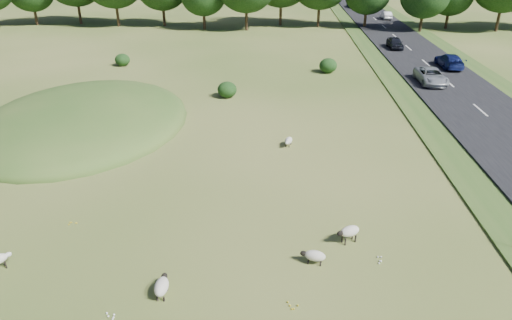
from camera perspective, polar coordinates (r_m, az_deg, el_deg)
The scene contains 14 objects.
ground at distance 42.83m, azimuth -1.56°, elevation 8.22°, with size 160.00×160.00×0.00m, color #37561B.
mound at distance 38.35m, azimuth -20.77°, elevation 4.35°, with size 16.00×20.00×4.00m, color #33561E.
road at distance 54.89m, azimuth 21.01°, elevation 10.65°, with size 8.00×150.00×0.25m, color black.
shrubs at distance 48.12m, azimuth -2.22°, elevation 11.11°, with size 24.80×12.51×1.55m.
sheep_1 at distance 31.72m, azimuth 4.08°, elevation 2.41°, with size 0.69×1.12×0.62m.
sheep_2 at distance 19.34m, azimuth -11.71°, elevation -15.16°, with size 0.58×1.27×0.73m.
sheep_3 at distance 20.70m, azimuth 7.28°, elevation -11.78°, with size 1.18×0.67×0.66m.
sheep_4 at distance 22.12m, azimuth 11.56°, elevation -8.75°, with size 1.25×0.95×0.88m.
car_0 at distance 101.55m, azimuth 12.00°, elevation 18.52°, with size 2.05×4.45×1.24m, color navy.
car_1 at distance 63.32m, azimuth 16.98°, elevation 13.84°, with size 1.64×4.07×1.39m, color black.
car_2 at distance 48.35m, azimuth 21.05°, elevation 9.78°, with size 2.37×5.14×1.43m, color #A8ACB0.
car_3 at distance 106.39m, azimuth 13.80°, elevation 18.67°, with size 1.74×4.29×1.24m, color black.
car_4 at distance 87.42m, azimuth 15.98°, elevation 17.01°, with size 1.37×3.94×1.30m, color white.
car_7 at distance 55.38m, azimuth 23.03°, elevation 11.36°, with size 2.06×5.06×1.47m, color navy.
Camera 1 is at (3.30, -20.67, 13.00)m, focal length 32.00 mm.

